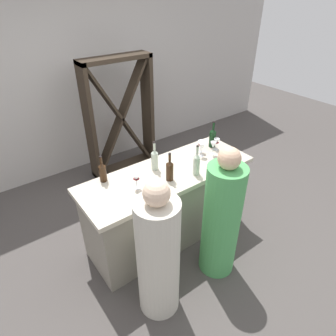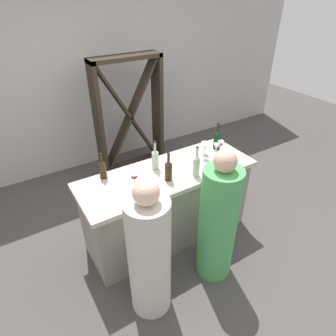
{
  "view_description": "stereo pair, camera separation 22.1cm",
  "coord_description": "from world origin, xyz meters",
  "px_view_note": "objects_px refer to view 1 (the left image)",
  "views": [
    {
      "loc": [
        -1.55,
        -2.08,
        2.62
      ],
      "look_at": [
        0.0,
        0.0,
        0.96
      ],
      "focal_mm": 31.3,
      "sensor_mm": 36.0,
      "label": 1
    },
    {
      "loc": [
        -1.37,
        -2.21,
        2.62
      ],
      "look_at": [
        0.0,
        0.0,
        0.96
      ],
      "focal_mm": 31.3,
      "sensor_mm": 36.0,
      "label": 2
    }
  ],
  "objects_px": {
    "wine_bottle_rightmost_dark_green": "(213,137)",
    "wine_glass_far_right": "(201,145)",
    "person_left_guest": "(221,219)",
    "person_center_guest": "(158,256)",
    "wine_bottle_second_right_clear_pale": "(197,164)",
    "wine_glass_near_center": "(136,179)",
    "wine_rack": "(120,118)",
    "wine_glass_near_left": "(155,187)",
    "wine_glass_near_right": "(213,145)",
    "wine_bottle_second_left_clear_pale": "(155,159)",
    "wine_bottle_leftmost_amber_brown": "(103,172)",
    "wine_bottle_center_amber_brown": "(170,170)",
    "wine_glass_far_left": "(202,147)",
    "wine_glass_far_center": "(217,142)"
  },
  "relations": [
    {
      "from": "wine_glass_far_center",
      "to": "wine_glass_far_right",
      "type": "xyz_separation_m",
      "value": [
        -0.19,
        0.06,
        -0.0
      ]
    },
    {
      "from": "wine_bottle_leftmost_amber_brown",
      "to": "wine_bottle_second_left_clear_pale",
      "type": "xyz_separation_m",
      "value": [
        0.54,
        -0.13,
        0.02
      ]
    },
    {
      "from": "wine_bottle_leftmost_amber_brown",
      "to": "person_center_guest",
      "type": "height_order",
      "value": "person_center_guest"
    },
    {
      "from": "wine_rack",
      "to": "wine_bottle_center_amber_brown",
      "type": "distance_m",
      "value": 1.83
    },
    {
      "from": "wine_bottle_rightmost_dark_green",
      "to": "wine_glass_near_left",
      "type": "height_order",
      "value": "wine_bottle_rightmost_dark_green"
    },
    {
      "from": "wine_bottle_second_right_clear_pale",
      "to": "wine_glass_near_center",
      "type": "height_order",
      "value": "wine_bottle_second_right_clear_pale"
    },
    {
      "from": "wine_glass_near_center",
      "to": "wine_glass_near_right",
      "type": "bearing_deg",
      "value": 2.12
    },
    {
      "from": "wine_bottle_second_right_clear_pale",
      "to": "wine_glass_far_right",
      "type": "distance_m",
      "value": 0.48
    },
    {
      "from": "wine_rack",
      "to": "wine_glass_near_center",
      "type": "height_order",
      "value": "wine_rack"
    },
    {
      "from": "wine_bottle_rightmost_dark_green",
      "to": "wine_glass_far_right",
      "type": "height_order",
      "value": "wine_bottle_rightmost_dark_green"
    },
    {
      "from": "person_left_guest",
      "to": "person_center_guest",
      "type": "relative_size",
      "value": 1.02
    },
    {
      "from": "wine_glass_far_right",
      "to": "person_center_guest",
      "type": "bearing_deg",
      "value": -146.04
    },
    {
      "from": "wine_bottle_second_left_clear_pale",
      "to": "wine_bottle_center_amber_brown",
      "type": "relative_size",
      "value": 1.06
    },
    {
      "from": "wine_rack",
      "to": "wine_glass_near_center",
      "type": "relative_size",
      "value": 11.65
    },
    {
      "from": "wine_bottle_rightmost_dark_green",
      "to": "wine_glass_far_center",
      "type": "xyz_separation_m",
      "value": [
        -0.02,
        -0.09,
        -0.02
      ]
    },
    {
      "from": "wine_glass_far_left",
      "to": "wine_glass_far_center",
      "type": "bearing_deg",
      "value": 2.51
    },
    {
      "from": "wine_bottle_leftmost_amber_brown",
      "to": "wine_bottle_rightmost_dark_green",
      "type": "xyz_separation_m",
      "value": [
        1.39,
        -0.12,
        0.02
      ]
    },
    {
      "from": "wine_rack",
      "to": "person_left_guest",
      "type": "bearing_deg",
      "value": -94.75
    },
    {
      "from": "wine_rack",
      "to": "wine_bottle_leftmost_amber_brown",
      "type": "bearing_deg",
      "value": -124.49
    },
    {
      "from": "wine_rack",
      "to": "wine_bottle_center_amber_brown",
      "type": "height_order",
      "value": "wine_rack"
    },
    {
      "from": "wine_glass_near_left",
      "to": "wine_bottle_second_right_clear_pale",
      "type": "bearing_deg",
      "value": 5.47
    },
    {
      "from": "wine_bottle_rightmost_dark_green",
      "to": "wine_glass_near_left",
      "type": "xyz_separation_m",
      "value": [
        -1.12,
        -0.4,
        -0.02
      ]
    },
    {
      "from": "wine_bottle_leftmost_amber_brown",
      "to": "wine_glass_far_center",
      "type": "relative_size",
      "value": 2.02
    },
    {
      "from": "wine_bottle_rightmost_dark_green",
      "to": "wine_bottle_second_right_clear_pale",
      "type": "bearing_deg",
      "value": -148.42
    },
    {
      "from": "wine_glass_far_right",
      "to": "person_left_guest",
      "type": "relative_size",
      "value": 0.1
    },
    {
      "from": "wine_bottle_rightmost_dark_green",
      "to": "wine_glass_far_right",
      "type": "relative_size",
      "value": 2.19
    },
    {
      "from": "wine_glass_far_right",
      "to": "person_center_guest",
      "type": "xyz_separation_m",
      "value": [
        -1.18,
        -0.79,
        -0.36
      ]
    },
    {
      "from": "wine_glass_near_center",
      "to": "wine_bottle_second_left_clear_pale",
      "type": "bearing_deg",
      "value": 27.92
    },
    {
      "from": "wine_bottle_second_left_clear_pale",
      "to": "wine_bottle_rightmost_dark_green",
      "type": "xyz_separation_m",
      "value": [
        0.85,
        0.01,
        -0.0
      ]
    },
    {
      "from": "wine_glass_near_right",
      "to": "wine_glass_far_right",
      "type": "relative_size",
      "value": 1.08
    },
    {
      "from": "wine_rack",
      "to": "wine_glass_near_center",
      "type": "distance_m",
      "value": 1.86
    },
    {
      "from": "wine_glass_far_right",
      "to": "person_left_guest",
      "type": "xyz_separation_m",
      "value": [
        -0.42,
        -0.8,
        -0.35
      ]
    },
    {
      "from": "wine_glass_far_center",
      "to": "wine_rack",
      "type": "bearing_deg",
      "value": 104.81
    },
    {
      "from": "wine_glass_near_right",
      "to": "wine_glass_far_right",
      "type": "distance_m",
      "value": 0.15
    },
    {
      "from": "wine_glass_near_center",
      "to": "wine_bottle_rightmost_dark_green",
      "type": "bearing_deg",
      "value": 8.85
    },
    {
      "from": "wine_bottle_rightmost_dark_green",
      "to": "wine_glass_far_left",
      "type": "distance_m",
      "value": 0.28
    },
    {
      "from": "wine_glass_near_left",
      "to": "wine_glass_near_right",
      "type": "relative_size",
      "value": 0.96
    },
    {
      "from": "wine_bottle_leftmost_amber_brown",
      "to": "wine_glass_far_right",
      "type": "height_order",
      "value": "wine_bottle_leftmost_amber_brown"
    },
    {
      "from": "wine_rack",
      "to": "wine_glass_far_left",
      "type": "bearing_deg",
      "value": -83.75
    },
    {
      "from": "wine_glass_far_right",
      "to": "wine_bottle_second_right_clear_pale",
      "type": "bearing_deg",
      "value": -137.7
    },
    {
      "from": "wine_glass_near_left",
      "to": "wine_glass_near_center",
      "type": "xyz_separation_m",
      "value": [
        -0.07,
        0.21,
        0.0
      ]
    },
    {
      "from": "wine_glass_near_center",
      "to": "person_center_guest",
      "type": "distance_m",
      "value": 0.76
    },
    {
      "from": "wine_bottle_second_right_clear_pale",
      "to": "wine_glass_near_center",
      "type": "xyz_separation_m",
      "value": [
        -0.63,
        0.16,
        -0.02
      ]
    },
    {
      "from": "wine_glass_near_left",
      "to": "wine_glass_far_right",
      "type": "xyz_separation_m",
      "value": [
        0.91,
        0.38,
        -0.0
      ]
    },
    {
      "from": "wine_bottle_second_left_clear_pale",
      "to": "wine_glass_far_right",
      "type": "bearing_deg",
      "value": -1.47
    },
    {
      "from": "wine_rack",
      "to": "wine_glass_far_left",
      "type": "xyz_separation_m",
      "value": [
        0.18,
        -1.61,
        0.15
      ]
    },
    {
      "from": "wine_bottle_center_amber_brown",
      "to": "person_left_guest",
      "type": "xyz_separation_m",
      "value": [
        0.21,
        -0.56,
        -0.37
      ]
    },
    {
      "from": "wine_bottle_center_amber_brown",
      "to": "wine_glass_far_center",
      "type": "xyz_separation_m",
      "value": [
        0.83,
        0.18,
        -0.02
      ]
    },
    {
      "from": "wine_bottle_rightmost_dark_green",
      "to": "wine_glass_far_left",
      "type": "relative_size",
      "value": 1.95
    },
    {
      "from": "wine_bottle_center_amber_brown",
      "to": "wine_bottle_rightmost_dark_green",
      "type": "bearing_deg",
      "value": 17.22
    }
  ]
}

